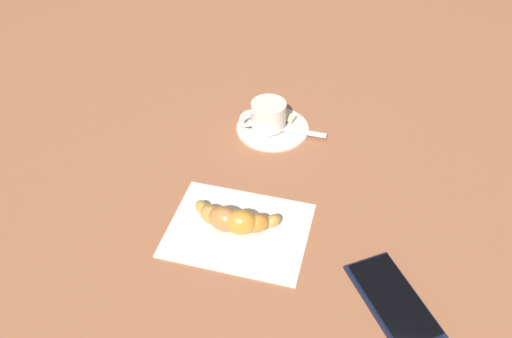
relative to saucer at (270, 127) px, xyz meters
name	(u,v)px	position (x,y,z in m)	size (l,w,h in m)	color
ground_plane	(265,176)	(0.12, 0.00, 0.00)	(1.80, 1.80, 0.00)	#995B3C
saucer	(270,127)	(0.00, 0.00, 0.00)	(0.13, 0.13, 0.01)	silver
espresso_cup	(268,114)	(0.00, 0.00, 0.03)	(0.06, 0.08, 0.05)	silver
teaspoon	(272,126)	(0.01, 0.00, 0.01)	(0.04, 0.14, 0.01)	silver
sugar_packet	(277,114)	(-0.03, 0.01, 0.01)	(0.06, 0.02, 0.01)	beige
napkin	(238,229)	(0.24, -0.02, 0.00)	(0.15, 0.19, 0.00)	silver
croissant	(233,219)	(0.24, -0.03, 0.02)	(0.06, 0.13, 0.04)	#AE8636
cell_phone	(393,300)	(0.33, 0.19, 0.00)	(0.15, 0.12, 0.01)	black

